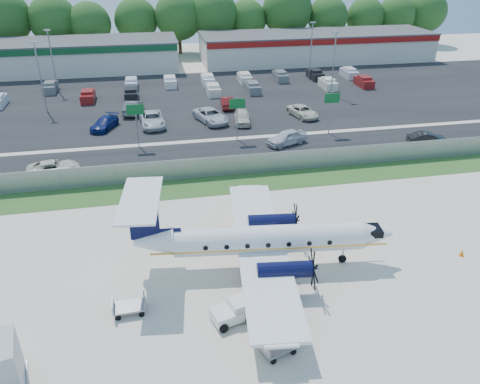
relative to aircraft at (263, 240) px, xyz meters
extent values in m
plane|color=beige|center=(-0.22, 0.77, -2.16)|extent=(170.00, 170.00, 0.00)
cube|color=#2D561E|center=(-0.22, 12.77, -2.15)|extent=(170.00, 4.00, 0.02)
cube|color=black|center=(-0.22, 19.77, -2.15)|extent=(170.00, 8.00, 0.02)
cube|color=black|center=(-0.22, 40.77, -2.15)|extent=(170.00, 32.00, 0.02)
cube|color=gray|center=(-0.22, 14.77, -1.16)|extent=(120.00, 0.02, 1.90)
cube|color=gray|center=(-0.22, 14.77, -0.18)|extent=(120.00, 0.06, 0.06)
cube|color=gray|center=(-0.22, 14.77, -2.11)|extent=(120.00, 0.06, 0.06)
cube|color=silver|center=(-24.22, 62.77, 0.34)|extent=(46.00, 12.00, 5.00)
cube|color=#474749|center=(-24.22, 62.77, 2.96)|extent=(46.40, 12.40, 0.24)
cube|color=#0F4723|center=(-24.22, 56.67, 2.34)|extent=(46.00, 0.20, 1.00)
cube|color=silver|center=(25.78, 62.77, 0.34)|extent=(44.00, 12.00, 5.00)
cube|color=#474749|center=(25.78, 62.77, 2.96)|extent=(44.40, 12.40, 0.24)
cube|color=maroon|center=(25.78, 56.67, 2.34)|extent=(44.00, 0.20, 1.00)
cylinder|color=gray|center=(-8.22, 23.77, 0.34)|extent=(0.14, 0.14, 5.00)
cube|color=#0C5923|center=(-8.22, 23.62, 2.14)|extent=(1.80, 0.08, 1.10)
cylinder|color=gray|center=(2.78, 23.77, 0.34)|extent=(0.14, 0.14, 5.00)
cube|color=#0C5923|center=(2.78, 23.62, 2.14)|extent=(1.80, 0.08, 1.10)
cylinder|color=gray|center=(13.78, 23.77, 0.34)|extent=(0.14, 0.14, 5.00)
cube|color=#0C5923|center=(13.78, 23.62, 2.14)|extent=(1.80, 0.08, 1.10)
cylinder|color=gray|center=(-20.22, 38.77, 2.34)|extent=(0.18, 0.18, 9.00)
cube|color=gray|center=(-20.22, 38.77, 6.84)|extent=(0.90, 0.35, 0.18)
cylinder|color=gray|center=(19.78, 38.77, 2.34)|extent=(0.18, 0.18, 9.00)
cube|color=gray|center=(19.78, 38.77, 6.84)|extent=(0.90, 0.35, 0.18)
cylinder|color=gray|center=(-20.22, 48.77, 2.34)|extent=(0.18, 0.18, 9.00)
cube|color=gray|center=(-20.22, 48.77, 6.84)|extent=(0.90, 0.35, 0.18)
cylinder|color=gray|center=(19.78, 48.77, 2.34)|extent=(0.18, 0.18, 9.00)
cube|color=gray|center=(19.78, 48.77, 6.84)|extent=(0.90, 0.35, 0.18)
cylinder|color=white|center=(0.40, -0.05, 0.00)|extent=(12.69, 3.35, 1.91)
cone|color=white|center=(7.73, -0.90, 0.00)|extent=(2.42, 2.15, 1.91)
cone|color=white|center=(-7.13, 0.83, 0.20)|extent=(2.81, 2.20, 1.91)
cube|color=black|center=(7.53, -0.88, 0.35)|extent=(1.05, 1.40, 0.45)
cube|color=white|center=(-0.10, 0.01, -0.55)|extent=(5.24, 17.93, 0.22)
cylinder|color=black|center=(0.66, -3.01, -0.40)|extent=(3.52, 1.49, 1.10)
cylinder|color=black|center=(1.33, 2.78, -0.40)|extent=(3.52, 1.49, 1.10)
cube|color=black|center=(-7.63, 0.89, 1.91)|extent=(1.92, 0.40, 2.91)
cube|color=white|center=(-7.73, 0.90, 3.36)|extent=(3.11, 6.46, 0.14)
cylinder|color=gray|center=(5.58, -0.65, -1.51)|extent=(0.12, 0.12, 1.31)
cylinder|color=black|center=(5.58, -0.65, -1.88)|extent=(0.58, 0.24, 0.56)
cylinder|color=black|center=(-0.44, -2.88, -1.84)|extent=(0.68, 0.47, 0.64)
cylinder|color=black|center=(0.24, 2.90, -1.84)|extent=(0.68, 0.47, 0.64)
cube|color=white|center=(-2.99, -4.77, -1.65)|extent=(2.58, 1.94, 0.64)
cube|color=white|center=(-2.55, -4.65, -1.15)|extent=(1.29, 1.42, 0.46)
cube|color=black|center=(-2.15, -4.54, -1.13)|extent=(0.43, 1.02, 0.37)
cylinder|color=black|center=(-3.60, -5.68, -1.88)|extent=(0.59, 0.34, 0.55)
cylinder|color=black|center=(-3.98, -4.30, -1.88)|extent=(0.59, 0.34, 0.55)
cylinder|color=black|center=(-2.00, -5.24, -1.88)|extent=(0.59, 0.34, 0.55)
cylinder|color=black|center=(-2.39, -3.86, -1.88)|extent=(0.59, 0.34, 0.55)
cube|color=gray|center=(-8.88, -2.99, -1.72)|extent=(1.98, 1.24, 0.12)
cube|color=gray|center=(-9.81, -3.02, -1.43)|extent=(0.12, 1.17, 0.58)
cube|color=gray|center=(-7.96, -2.95, -1.43)|extent=(0.12, 1.17, 0.58)
cylinder|color=black|center=(-9.54, -3.54, -1.99)|extent=(0.35, 0.13, 0.35)
cylinder|color=black|center=(-9.58, -2.48, -1.99)|extent=(0.35, 0.13, 0.35)
cylinder|color=black|center=(-8.18, -3.49, -1.99)|extent=(0.35, 0.13, 0.35)
cylinder|color=black|center=(-8.22, -2.43, -1.99)|extent=(0.35, 0.13, 0.35)
cube|color=gray|center=(-0.96, -7.76, -1.74)|extent=(2.11, 1.64, 0.11)
cube|color=gray|center=(-1.79, -8.04, -1.46)|extent=(0.42, 1.08, 0.56)
cube|color=gray|center=(-0.12, -7.48, -1.46)|extent=(0.42, 1.08, 0.56)
cylinder|color=black|center=(-1.41, -8.45, -1.99)|extent=(0.35, 0.21, 0.33)
cylinder|color=black|center=(-1.73, -7.48, -1.99)|extent=(0.35, 0.21, 0.33)
cylinder|color=black|center=(-0.18, -8.04, -1.99)|extent=(0.35, 0.21, 0.33)
cylinder|color=black|center=(-0.50, -7.07, -1.99)|extent=(0.35, 0.21, 0.33)
cone|color=orange|center=(14.25, -1.56, -1.93)|extent=(0.31, 0.31, 0.46)
cube|color=orange|center=(14.25, -1.56, -2.15)|extent=(0.33, 0.33, 0.03)
cone|color=orange|center=(1.80, 10.15, -1.90)|extent=(0.34, 0.34, 0.52)
cube|color=orange|center=(1.80, 10.15, -2.15)|extent=(0.36, 0.36, 0.03)
imported|color=beige|center=(-16.30, 18.30, -2.16)|extent=(5.10, 2.89, 1.34)
imported|color=silver|center=(7.94, 21.42, -2.16)|extent=(5.07, 3.54, 1.60)
imported|color=black|center=(23.20, 18.19, -2.16)|extent=(4.54, 2.28, 1.43)
imported|color=navy|center=(-12.24, 30.46, -2.16)|extent=(3.75, 5.18, 1.39)
imported|color=silver|center=(-6.54, 30.48, -2.16)|extent=(3.20, 6.19, 1.67)
imported|color=silver|center=(0.70, 30.48, -2.16)|extent=(4.48, 6.46, 1.64)
imported|color=beige|center=(4.48, 29.31, -2.16)|extent=(2.60, 4.92, 1.60)
imported|color=beige|center=(12.68, 30.25, -2.16)|extent=(3.51, 5.49, 1.41)
imported|color=#595B5E|center=(-8.90, 35.91, -2.16)|extent=(2.79, 5.41, 1.70)
imported|color=maroon|center=(3.72, 36.03, -2.16)|extent=(1.92, 4.66, 1.50)
camera|label=1|loc=(-6.53, -25.42, 17.30)|focal=35.00mm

